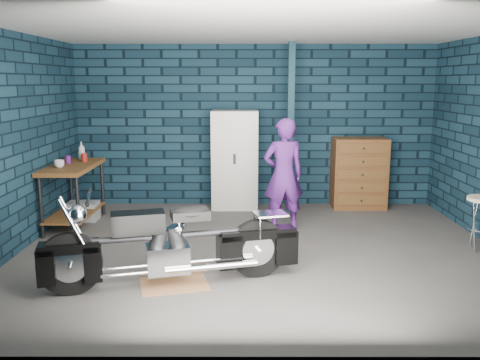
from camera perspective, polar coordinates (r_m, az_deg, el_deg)
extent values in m
plane|color=#4C4947|center=(6.45, 2.22, -7.94)|extent=(6.00, 6.00, 0.00)
cube|color=black|center=(8.63, 1.68, 6.07)|extent=(6.00, 0.02, 2.70)
cube|color=black|center=(6.73, -24.17, 3.69)|extent=(0.02, 5.00, 2.70)
cube|color=silver|center=(6.13, 2.42, 16.66)|extent=(6.00, 5.00, 0.02)
cube|color=#13303D|center=(8.12, 5.69, 5.71)|extent=(0.10, 0.10, 2.70)
cube|color=brown|center=(7.82, -18.13, -1.65)|extent=(0.60, 1.40, 0.91)
cube|color=#986642|center=(5.49, -7.41, -11.49)|extent=(0.80, 0.68, 0.01)
imported|color=#55207B|center=(7.19, 4.91, 0.59)|extent=(0.65, 0.49, 1.60)
cube|color=gray|center=(8.16, -17.22, -3.35)|extent=(0.45, 0.32, 0.28)
cube|color=silver|center=(8.43, -0.60, 2.28)|extent=(0.76, 0.54, 1.63)
cube|color=brown|center=(8.69, 13.22, 0.74)|extent=(0.88, 0.49, 1.17)
imported|color=beige|center=(7.52, -19.64, 1.73)|extent=(0.17, 0.17, 0.11)
cylinder|color=#531966|center=(7.88, -18.76, 2.21)|extent=(0.10, 0.10, 0.12)
cylinder|color=maroon|center=(7.99, -17.08, 2.45)|extent=(0.10, 0.10, 0.12)
imported|color=gray|center=(8.19, -17.36, 3.16)|extent=(0.11, 0.11, 0.27)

